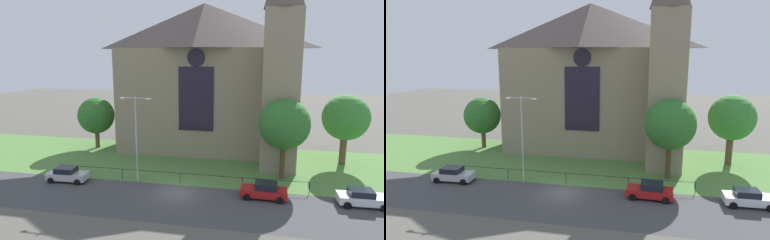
# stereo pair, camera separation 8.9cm
# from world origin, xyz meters

# --- Properties ---
(ground) EXTENTS (160.00, 160.00, 0.00)m
(ground) POSITION_xyz_m (0.00, 10.00, 0.00)
(ground) COLOR #56544C
(road_asphalt) EXTENTS (120.00, 8.00, 0.01)m
(road_asphalt) POSITION_xyz_m (0.00, -2.00, 0.00)
(road_asphalt) COLOR #424244
(road_asphalt) RESTS_ON ground
(grass_verge) EXTENTS (120.00, 20.00, 0.01)m
(grass_verge) POSITION_xyz_m (0.00, 8.00, 0.00)
(grass_verge) COLOR #517F3D
(grass_verge) RESTS_ON ground
(church_building) EXTENTS (23.20, 16.20, 26.00)m
(church_building) POSITION_xyz_m (0.54, 16.63, 10.27)
(church_building) COLOR gray
(church_building) RESTS_ON ground
(iron_railing) EXTENTS (25.62, 0.07, 1.13)m
(iron_railing) POSITION_xyz_m (-0.24, 2.50, 0.95)
(iron_railing) COLOR black
(iron_railing) RESTS_ON ground
(tree_right_near) EXTENTS (5.34, 5.34, 8.67)m
(tree_right_near) POSITION_xyz_m (10.16, 6.05, 5.97)
(tree_right_near) COLOR #4C3823
(tree_right_near) RESTS_ON ground
(tree_right_far) EXTENTS (5.44, 5.44, 8.48)m
(tree_right_far) POSITION_xyz_m (17.69, 12.63, 5.71)
(tree_right_far) COLOR brown
(tree_right_far) RESTS_ON ground
(tree_left_far) EXTENTS (5.14, 5.14, 7.25)m
(tree_left_far) POSITION_xyz_m (-15.13, 13.58, 4.65)
(tree_left_far) COLOR brown
(tree_left_far) RESTS_ON ground
(streetlamp_near) EXTENTS (3.37, 0.26, 9.01)m
(streetlamp_near) POSITION_xyz_m (-4.84, 2.40, 5.66)
(streetlamp_near) COLOR #B2B2B7
(streetlamp_near) RESTS_ON ground
(parked_car_silver) EXTENTS (4.27, 2.16, 1.51)m
(parked_car_silver) POSITION_xyz_m (-12.01, 0.78, 0.74)
(parked_car_silver) COLOR #B7B7BC
(parked_car_silver) RESTS_ON ground
(parked_car_red) EXTENTS (4.28, 2.18, 1.51)m
(parked_car_red) POSITION_xyz_m (8.26, 0.51, 0.74)
(parked_car_red) COLOR #B21919
(parked_car_red) RESTS_ON ground
(parked_car_white) EXTENTS (4.23, 2.08, 1.51)m
(parked_car_white) POSITION_xyz_m (16.72, 0.62, 0.74)
(parked_car_white) COLOR silver
(parked_car_white) RESTS_ON ground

